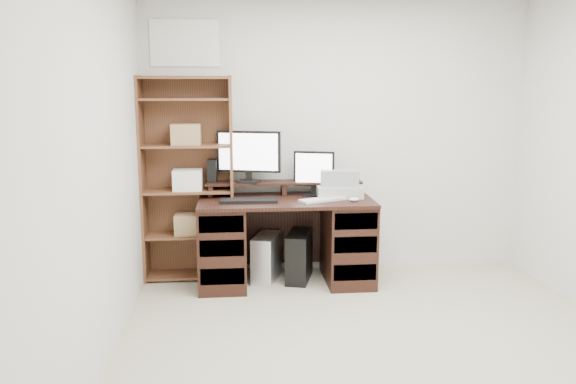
{
  "coord_description": "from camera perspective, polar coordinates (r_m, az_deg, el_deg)",
  "views": [
    {
      "loc": [
        -0.92,
        -3.1,
        1.7
      ],
      "look_at": [
        -0.5,
        1.43,
        0.85
      ],
      "focal_mm": 35.0,
      "sensor_mm": 36.0,
      "label": 1
    }
  ],
  "objects": [
    {
      "name": "tower_silver",
      "position": [
        5.05,
        -2.19,
        -6.66
      ],
      "size": [
        0.3,
        0.45,
        0.41
      ],
      "primitive_type": "cube",
      "rotation": [
        0.0,
        0.0,
        -0.31
      ],
      "color": "silver",
      "rests_on": "ground"
    },
    {
      "name": "bookshelf",
      "position": [
        5.04,
        -10.14,
        1.48
      ],
      "size": [
        0.8,
        0.3,
        1.8
      ],
      "color": "brown",
      "rests_on": "ground"
    },
    {
      "name": "room",
      "position": [
        3.27,
        11.11,
        2.5
      ],
      "size": [
        3.54,
        4.04,
        2.54
      ],
      "color": "#B7AE91",
      "rests_on": "ground"
    },
    {
      "name": "tower_black",
      "position": [
        5.04,
        1.14,
        -6.54
      ],
      "size": [
        0.29,
        0.47,
        0.43
      ],
      "rotation": [
        0.0,
        0.0,
        -0.27
      ],
      "color": "black",
      "rests_on": "ground"
    },
    {
      "name": "speaker",
      "position": [
        5.04,
        -7.7,
        2.17
      ],
      "size": [
        0.09,
        0.09,
        0.2
      ],
      "primitive_type": "cube",
      "rotation": [
        0.0,
        0.0,
        -0.1
      ],
      "color": "black",
      "rests_on": "riser_shelf"
    },
    {
      "name": "desk",
      "position": [
        4.94,
        -0.23,
        -4.81
      ],
      "size": [
        1.5,
        0.7,
        0.75
      ],
      "color": "black",
      "rests_on": "ground"
    },
    {
      "name": "basket",
      "position": [
        4.96,
        5.23,
        1.48
      ],
      "size": [
        0.36,
        0.28,
        0.14
      ],
      "primitive_type": "cube",
      "rotation": [
        0.0,
        0.0,
        -0.14
      ],
      "color": "gray",
      "rests_on": "printer"
    },
    {
      "name": "keyboard_white",
      "position": [
        4.79,
        3.66,
        -0.76
      ],
      "size": [
        0.45,
        0.3,
        0.02
      ],
      "primitive_type": "cube",
      "rotation": [
        0.0,
        0.0,
        0.43
      ],
      "color": "silver",
      "rests_on": "desk"
    },
    {
      "name": "printer",
      "position": [
        4.98,
        5.21,
        0.11
      ],
      "size": [
        0.41,
        0.31,
        0.1
      ],
      "primitive_type": "cube",
      "rotation": [
        0.0,
        0.0,
        -0.04
      ],
      "color": "#B3AE9C",
      "rests_on": "desk"
    },
    {
      "name": "riser_shelf",
      "position": [
        5.04,
        -0.44,
        0.79
      ],
      "size": [
        1.4,
        0.22,
        0.12
      ],
      "color": "black",
      "rests_on": "desk"
    },
    {
      "name": "monitor_wide",
      "position": [
        4.98,
        -4.02,
        3.91
      ],
      "size": [
        0.56,
        0.21,
        0.45
      ],
      "rotation": [
        0.0,
        0.0,
        -0.28
      ],
      "color": "black",
      "rests_on": "riser_shelf"
    },
    {
      "name": "mouse",
      "position": [
        4.78,
        6.71,
        -0.75
      ],
      "size": [
        0.1,
        0.08,
        0.03
      ],
      "primitive_type": "ellipsoid",
      "rotation": [
        0.0,
        0.0,
        -0.29
      ],
      "color": "white",
      "rests_on": "desk"
    },
    {
      "name": "monitor_small",
      "position": [
        4.98,
        2.65,
        2.09
      ],
      "size": [
        0.36,
        0.18,
        0.4
      ],
      "rotation": [
        0.0,
        0.0,
        -0.29
      ],
      "color": "black",
      "rests_on": "desk"
    },
    {
      "name": "keyboard_black",
      "position": [
        4.73,
        -4.0,
        -0.88
      ],
      "size": [
        0.48,
        0.17,
        0.03
      ],
      "primitive_type": "cube",
      "rotation": [
        0.0,
        0.0,
        -0.02
      ],
      "color": "black",
      "rests_on": "desk"
    }
  ]
}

